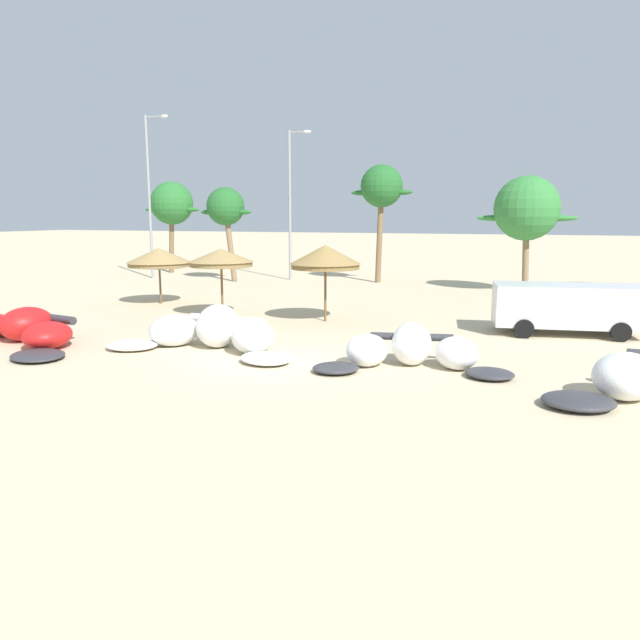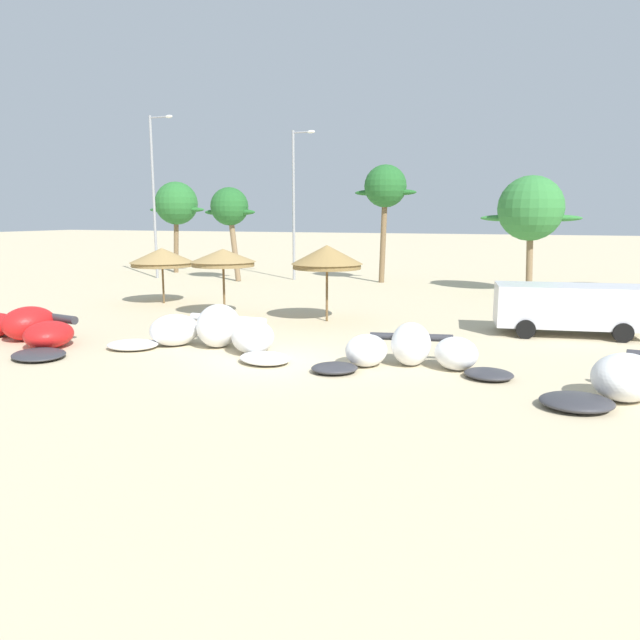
% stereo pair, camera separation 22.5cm
% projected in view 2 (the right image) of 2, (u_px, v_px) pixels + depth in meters
% --- Properties ---
extents(ground_plane, '(260.00, 260.00, 0.00)m').
position_uv_depth(ground_plane, '(272.00, 362.00, 17.99)').
color(ground_plane, beige).
extents(kite_far_left, '(7.74, 4.24, 1.19)m').
position_uv_depth(kite_far_left, '(19.00, 329.00, 20.75)').
color(kite_far_left, '#333338').
rests_on(kite_far_left, ground).
extents(kite_left, '(6.94, 3.25, 1.44)m').
position_uv_depth(kite_left, '(213.00, 333.00, 19.62)').
color(kite_left, white).
rests_on(kite_left, ground).
extents(kite_left_of_center, '(5.70, 3.25, 1.27)m').
position_uv_depth(kite_left_of_center, '(411.00, 351.00, 17.22)').
color(kite_left_of_center, '#333338').
rests_on(kite_left_of_center, ground).
extents(beach_umbrella_near_van, '(3.17, 3.17, 2.76)m').
position_uv_depth(beach_umbrella_near_van, '(162.00, 257.00, 29.62)').
color(beach_umbrella_near_van, brown).
rests_on(beach_umbrella_near_van, ground).
extents(beach_umbrella_middle, '(2.82, 2.82, 2.93)m').
position_uv_depth(beach_umbrella_middle, '(223.00, 258.00, 25.71)').
color(beach_umbrella_middle, brown).
rests_on(beach_umbrella_middle, ground).
extents(beach_umbrella_near_palms, '(2.95, 2.95, 3.15)m').
position_uv_depth(beach_umbrella_near_palms, '(327.00, 257.00, 24.46)').
color(beach_umbrella_near_palms, brown).
rests_on(beach_umbrella_near_palms, ground).
extents(parked_car_second, '(5.45, 2.89, 1.84)m').
position_uv_depth(parked_car_second, '(566.00, 305.00, 21.91)').
color(parked_car_second, silver).
rests_on(parked_car_second, ground).
extents(palm_leftmost, '(4.82, 3.21, 6.86)m').
position_uv_depth(palm_leftmost, '(176.00, 204.00, 45.28)').
color(palm_leftmost, brown).
rests_on(palm_leftmost, ground).
extents(palm_left, '(3.74, 2.49, 6.18)m').
position_uv_depth(palm_left, '(230.00, 208.00, 39.44)').
color(palm_left, '#7F6647').
rests_on(palm_left, ground).
extents(palm_left_of_gap, '(4.05, 2.70, 7.55)m').
position_uv_depth(palm_left_of_gap, '(385.00, 188.00, 38.23)').
color(palm_left_of_gap, brown).
rests_on(palm_left_of_gap, ground).
extents(palm_center_left, '(5.39, 3.60, 6.54)m').
position_uv_depth(palm_center_left, '(531.00, 209.00, 33.17)').
color(palm_center_left, '#7F6647').
rests_on(palm_center_left, ground).
extents(lamppost_west, '(1.88, 0.24, 10.98)m').
position_uv_depth(lamppost_west, '(155.00, 190.00, 41.07)').
color(lamppost_west, gray).
rests_on(lamppost_west, ground).
extents(lamppost_west_center, '(1.64, 0.24, 9.86)m').
position_uv_depth(lamppost_west_center, '(295.00, 199.00, 40.05)').
color(lamppost_west_center, gray).
rests_on(lamppost_west_center, ground).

